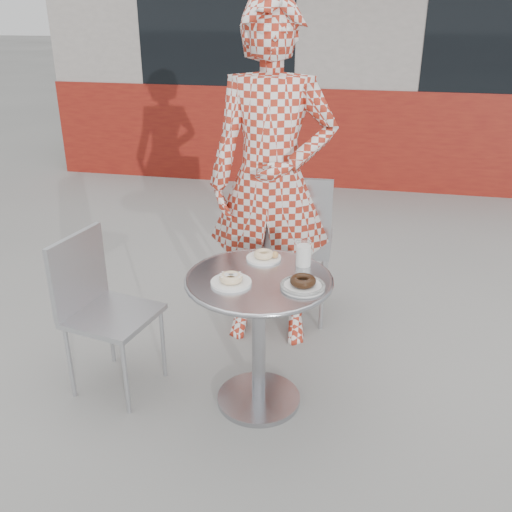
% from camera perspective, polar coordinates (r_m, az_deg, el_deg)
% --- Properties ---
extents(ground, '(60.00, 60.00, 0.00)m').
position_cam_1_polar(ground, '(2.89, 0.72, -14.08)').
color(ground, gray).
rests_on(ground, ground).
extents(storefront, '(6.02, 4.55, 3.00)m').
position_cam_1_polar(storefront, '(7.81, 9.31, 21.59)').
color(storefront, gray).
rests_on(storefront, ground).
extents(bistro_table, '(0.66, 0.66, 0.67)m').
position_cam_1_polar(bistro_table, '(2.59, 0.29, -5.44)').
color(bistro_table, '#B5B5BA').
rests_on(bistro_table, ground).
extents(chair_far, '(0.45, 0.46, 0.92)m').
position_cam_1_polar(chair_far, '(3.48, 3.76, -1.49)').
color(chair_far, '#B0B2B8').
rests_on(chair_far, ground).
extents(chair_left, '(0.45, 0.44, 0.79)m').
position_cam_1_polar(chair_left, '(2.92, -13.96, -8.49)').
color(chair_left, '#B0B2B8').
rests_on(chair_left, ground).
extents(seated_person, '(0.70, 0.49, 1.83)m').
position_cam_1_polar(seated_person, '(3.02, 1.57, 7.36)').
color(seated_person, '#A12918').
rests_on(seated_person, ground).
extents(plate_far, '(0.16, 0.16, 0.04)m').
position_cam_1_polar(plate_far, '(2.69, 0.85, -0.01)').
color(plate_far, white).
rests_on(plate_far, bistro_table).
extents(plate_near, '(0.18, 0.18, 0.05)m').
position_cam_1_polar(plate_near, '(2.46, -2.51, -2.41)').
color(plate_near, white).
rests_on(plate_near, bistro_table).
extents(plate_checker, '(0.19, 0.19, 0.05)m').
position_cam_1_polar(plate_checker, '(2.43, 4.70, -2.82)').
color(plate_checker, white).
rests_on(plate_checker, bistro_table).
extents(milk_cup, '(0.08, 0.08, 0.12)m').
position_cam_1_polar(milk_cup, '(2.62, 4.78, 0.16)').
color(milk_cup, white).
rests_on(milk_cup, bistro_table).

